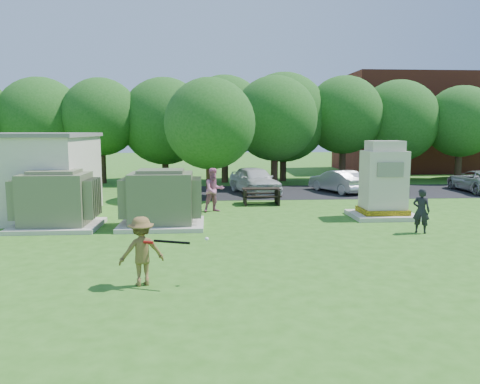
{
  "coord_description": "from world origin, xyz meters",
  "views": [
    {
      "loc": [
        -1.12,
        -12.27,
        3.48
      ],
      "look_at": [
        0.0,
        4.0,
        1.3
      ],
      "focal_mm": 35.0,
      "sensor_mm": 36.0,
      "label": 1
    }
  ],
  "objects": [
    {
      "name": "car_white",
      "position": [
        1.43,
        13.12,
        0.74
      ],
      "size": [
        2.91,
        4.66,
        1.48
      ],
      "primitive_type": "imported",
      "rotation": [
        0.0,
        0.0,
        0.29
      ],
      "color": "silver",
      "rests_on": "ground"
    },
    {
      "name": "car_silver_b",
      "position": [
        14.09,
        12.91,
        0.61
      ],
      "size": [
        2.17,
        4.46,
        1.22
      ],
      "primitive_type": "imported",
      "rotation": [
        0.0,
        0.0,
        3.11
      ],
      "color": "#B4B3B8",
      "rests_on": "ground"
    },
    {
      "name": "car_silver_a",
      "position": [
        6.11,
        13.25,
        0.63
      ],
      "size": [
        2.68,
        4.02,
        1.25
      ],
      "primitive_type": "imported",
      "rotation": [
        0.0,
        0.0,
        3.53
      ],
      "color": "#B6B7BB",
      "rests_on": "ground"
    },
    {
      "name": "batter",
      "position": [
        -2.62,
        -1.95,
        0.78
      ],
      "size": [
        1.14,
        0.87,
        1.56
      ],
      "primitive_type": "imported",
      "rotation": [
        0.0,
        0.0,
        3.46
      ],
      "color": "brown",
      "rests_on": "ground"
    },
    {
      "name": "batting_equipment",
      "position": [
        -1.91,
        -2.11,
        1.03
      ],
      "size": [
        1.44,
        0.39,
        0.09
      ],
      "color": "black",
      "rests_on": "ground"
    },
    {
      "name": "tree_row",
      "position": [
        1.75,
        18.5,
        4.15
      ],
      "size": [
        41.3,
        13.3,
        7.3
      ],
      "color": "#47301E",
      "rests_on": "ground"
    },
    {
      "name": "picnic_table",
      "position": [
        1.36,
        9.35,
        0.47
      ],
      "size": [
        1.77,
        1.32,
        0.76
      ],
      "color": "black",
      "rests_on": "ground"
    },
    {
      "name": "transformer_right",
      "position": [
        -2.8,
        4.5,
        0.97
      ],
      "size": [
        3.0,
        2.4,
        2.07
      ],
      "color": "beige",
      "rests_on": "ground"
    },
    {
      "name": "generator_cabinet",
      "position": [
        5.82,
        5.69,
        1.33
      ],
      "size": [
        2.5,
        2.05,
        3.05
      ],
      "color": "beige",
      "rests_on": "ground"
    },
    {
      "name": "ground",
      "position": [
        0.0,
        0.0,
        0.0
      ],
      "size": [
        120.0,
        120.0,
        0.0
      ],
      "primitive_type": "plane",
      "color": "#2D6619",
      "rests_on": "ground"
    },
    {
      "name": "car_dark",
      "position": [
        9.13,
        13.39,
        0.6
      ],
      "size": [
        2.57,
        4.38,
        1.19
      ],
      "primitive_type": "imported",
      "rotation": [
        0.0,
        0.0,
        -0.23
      ],
      "color": "black",
      "rests_on": "ground"
    },
    {
      "name": "brick_building",
      "position": [
        18.0,
        27.0,
        4.0
      ],
      "size": [
        15.0,
        8.0,
        8.0
      ],
      "primitive_type": "cube",
      "color": "maroon",
      "rests_on": "ground"
    },
    {
      "name": "parking_strip",
      "position": [
        7.0,
        13.5,
        0.01
      ],
      "size": [
        20.0,
        6.0,
        0.01
      ],
      "primitive_type": "cube",
      "color": "#232326",
      "rests_on": "ground"
    },
    {
      "name": "person_by_generator",
      "position": [
        6.06,
        2.82,
        0.76
      ],
      "size": [
        0.66,
        0.61,
        1.52
      ],
      "primitive_type": "imported",
      "rotation": [
        0.0,
        0.0,
        2.57
      ],
      "color": "black",
      "rests_on": "ground"
    },
    {
      "name": "person_at_picnic",
      "position": [
        -0.87,
        7.43,
        0.94
      ],
      "size": [
        1.12,
        1.01,
        1.87
      ],
      "primitive_type": "imported",
      "rotation": [
        0.0,
        0.0,
        0.4
      ],
      "color": "#BF658C",
      "rests_on": "ground"
    },
    {
      "name": "transformer_left",
      "position": [
        -6.5,
        4.5,
        0.97
      ],
      "size": [
        3.0,
        2.4,
        2.07
      ],
      "color": "beige",
      "rests_on": "ground"
    }
  ]
}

